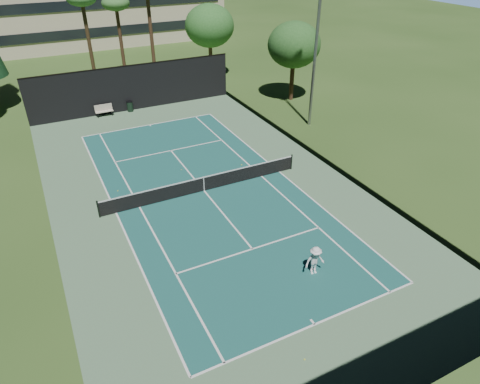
% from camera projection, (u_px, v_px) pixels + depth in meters
% --- Properties ---
extents(ground, '(160.00, 160.00, 0.00)m').
position_uv_depth(ground, '(204.00, 191.00, 26.72)').
color(ground, '#32511E').
rests_on(ground, ground).
extents(apron_slab, '(18.00, 32.00, 0.01)m').
position_uv_depth(apron_slab, '(204.00, 191.00, 26.71)').
color(apron_slab, '#577C59').
rests_on(apron_slab, ground).
extents(court_surface, '(10.97, 23.77, 0.01)m').
position_uv_depth(court_surface, '(204.00, 191.00, 26.71)').
color(court_surface, '#1B5651').
rests_on(court_surface, ground).
extents(court_lines, '(11.07, 23.87, 0.01)m').
position_uv_depth(court_lines, '(204.00, 191.00, 26.71)').
color(court_lines, white).
rests_on(court_lines, ground).
extents(tennis_net, '(12.90, 0.10, 1.10)m').
position_uv_depth(tennis_net, '(204.00, 183.00, 26.42)').
color(tennis_net, black).
rests_on(tennis_net, ground).
extents(fence, '(18.04, 32.05, 4.03)m').
position_uv_depth(fence, '(202.00, 162.00, 25.71)').
color(fence, black).
rests_on(fence, ground).
extents(player, '(1.04, 0.66, 1.52)m').
position_uv_depth(player, '(315.00, 261.00, 19.94)').
color(player, white).
rests_on(player, ground).
extents(tennis_ball_a, '(0.06, 0.06, 0.06)m').
position_uv_depth(tennis_ball_a, '(305.00, 359.00, 16.20)').
color(tennis_ball_a, '#F1F638').
rests_on(tennis_ball_a, ground).
extents(tennis_ball_b, '(0.06, 0.06, 0.06)m').
position_uv_depth(tennis_ball_b, '(181.00, 170.00, 29.03)').
color(tennis_ball_b, gold).
rests_on(tennis_ball_b, ground).
extents(tennis_ball_c, '(0.08, 0.08, 0.08)m').
position_uv_depth(tennis_ball_c, '(242.00, 165.00, 29.62)').
color(tennis_ball_c, '#C1D02F').
rests_on(tennis_ball_c, ground).
extents(tennis_ball_d, '(0.07, 0.07, 0.07)m').
position_uv_depth(tennis_ball_d, '(118.00, 191.00, 26.67)').
color(tennis_ball_d, '#C7D12F').
rests_on(tennis_ball_d, ground).
extents(park_bench, '(1.50, 0.45, 1.02)m').
position_uv_depth(park_bench, '(104.00, 110.00, 37.23)').
color(park_bench, beige).
rests_on(park_bench, ground).
extents(trash_bin, '(0.56, 0.56, 0.95)m').
position_uv_depth(trash_bin, '(130.00, 106.00, 38.22)').
color(trash_bin, black).
rests_on(trash_bin, ground).
extents(palm_a, '(2.80, 2.80, 9.32)m').
position_uv_depth(palm_a, '(82.00, 2.00, 39.94)').
color(palm_a, '#402E1B').
rests_on(palm_a, ground).
extents(palm_b, '(2.80, 2.80, 8.42)m').
position_uv_depth(palm_b, '(116.00, 6.00, 43.24)').
color(palm_b, '#452E1D').
rests_on(palm_b, ground).
extents(decid_tree_a, '(5.12, 5.12, 7.62)m').
position_uv_depth(decid_tree_a, '(210.00, 26.00, 44.46)').
color(decid_tree_a, '#4A351F').
rests_on(decid_tree_a, ground).
extents(decid_tree_b, '(4.80, 4.80, 7.14)m').
position_uv_depth(decid_tree_b, '(294.00, 45.00, 38.55)').
color(decid_tree_b, '#482F1F').
rests_on(decid_tree_b, ground).
extents(campus_building, '(40.50, 12.50, 8.30)m').
position_uv_depth(campus_building, '(76.00, 12.00, 59.53)').
color(campus_building, beige).
rests_on(campus_building, ground).
extents(light_pole, '(0.90, 0.25, 12.22)m').
position_uv_depth(light_pole, '(316.00, 45.00, 32.49)').
color(light_pole, gray).
rests_on(light_pole, ground).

